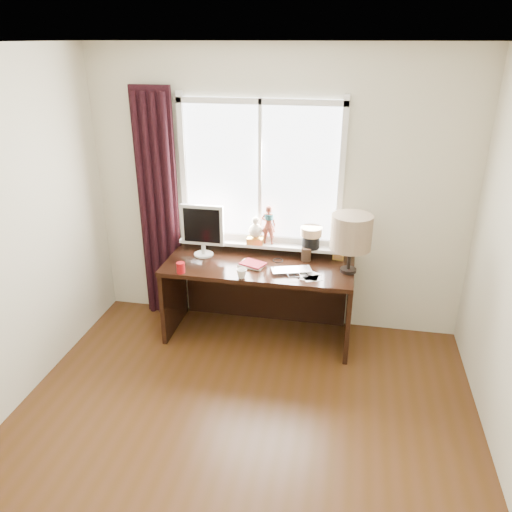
% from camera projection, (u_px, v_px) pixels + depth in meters
% --- Properties ---
extents(floor, '(3.50, 4.00, 0.00)m').
position_uv_depth(floor, '(228.00, 468.00, 3.31)').
color(floor, '#4A2914').
rests_on(floor, ground).
extents(ceiling, '(3.50, 4.00, 0.00)m').
position_uv_depth(ceiling, '(214.00, 44.00, 2.27)').
color(ceiling, white).
rests_on(ceiling, wall_back).
extents(wall_back, '(3.50, 0.00, 2.60)m').
position_uv_depth(wall_back, '(277.00, 194.00, 4.59)').
color(wall_back, beige).
rests_on(wall_back, ground).
extents(laptop, '(0.40, 0.32, 0.03)m').
position_uv_depth(laptop, '(292.00, 270.00, 4.34)').
color(laptop, silver).
rests_on(laptop, desk).
extents(mug, '(0.11, 0.12, 0.09)m').
position_uv_depth(mug, '(242.00, 273.00, 4.22)').
color(mug, white).
rests_on(mug, desk).
extents(red_cup, '(0.07, 0.07, 0.09)m').
position_uv_depth(red_cup, '(181.00, 268.00, 4.31)').
color(red_cup, maroon).
rests_on(red_cup, desk).
extents(window, '(1.52, 0.23, 1.40)m').
position_uv_depth(window, '(261.00, 195.00, 4.56)').
color(window, white).
rests_on(window, ground).
extents(curtain, '(0.38, 0.09, 2.25)m').
position_uv_depth(curtain, '(158.00, 209.00, 4.77)').
color(curtain, black).
rests_on(curtain, floor).
extents(desk, '(1.70, 0.70, 0.75)m').
position_uv_depth(desk, '(260.00, 284.00, 4.68)').
color(desk, black).
rests_on(desk, floor).
extents(monitor, '(0.40, 0.18, 0.49)m').
position_uv_depth(monitor, '(202.00, 227.00, 4.57)').
color(monitor, beige).
rests_on(monitor, desk).
extents(notebook_stack, '(0.26, 0.22, 0.03)m').
position_uv_depth(notebook_stack, '(252.00, 264.00, 4.46)').
color(notebook_stack, beige).
rests_on(notebook_stack, desk).
extents(brush_holder, '(0.09, 0.09, 0.25)m').
position_uv_depth(brush_holder, '(306.00, 254.00, 4.55)').
color(brush_holder, black).
rests_on(brush_holder, desk).
extents(icon_frame, '(0.10, 0.04, 0.13)m').
position_uv_depth(icon_frame, '(338.00, 254.00, 4.55)').
color(icon_frame, gold).
rests_on(icon_frame, desk).
extents(table_lamp, '(0.35, 0.35, 0.52)m').
position_uv_depth(table_lamp, '(351.00, 233.00, 4.21)').
color(table_lamp, black).
rests_on(table_lamp, desk).
extents(loose_papers, '(0.20, 0.24, 0.00)m').
position_uv_depth(loose_papers, '(311.00, 277.00, 4.25)').
color(loose_papers, white).
rests_on(loose_papers, desk).
extents(desk_cables, '(0.39, 0.41, 0.01)m').
position_uv_depth(desk_cables, '(293.00, 269.00, 4.38)').
color(desk_cables, black).
rests_on(desk_cables, desk).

